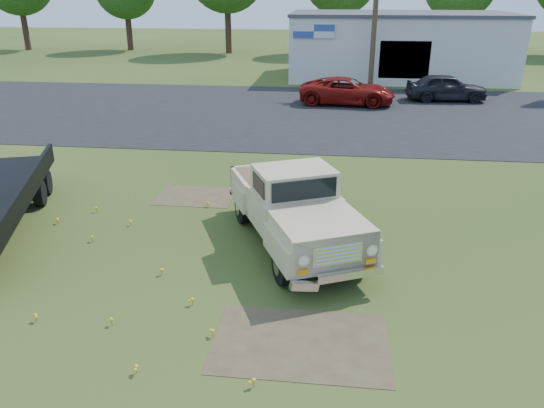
{
  "coord_description": "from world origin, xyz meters",
  "views": [
    {
      "loc": [
        1.88,
        -10.5,
        5.63
      ],
      "look_at": [
        0.54,
        1.0,
        0.9
      ],
      "focal_mm": 35.0,
      "sensor_mm": 36.0,
      "label": 1
    }
  ],
  "objects": [
    {
      "name": "ground",
      "position": [
        0.0,
        0.0,
        0.0
      ],
      "size": [
        140.0,
        140.0,
        0.0
      ],
      "primitive_type": "plane",
      "color": "#2A4014",
      "rests_on": "ground"
    },
    {
      "name": "asphalt_lot",
      "position": [
        0.0,
        15.0,
        0.0
      ],
      "size": [
        90.0,
        14.0,
        0.02
      ],
      "primitive_type": "cube",
      "color": "black",
      "rests_on": "ground"
    },
    {
      "name": "dirt_patch_a",
      "position": [
        1.5,
        -3.0,
        0.0
      ],
      "size": [
        3.0,
        2.0,
        0.01
      ],
      "primitive_type": "cube",
      "color": "#493927",
      "rests_on": "ground"
    },
    {
      "name": "dirt_patch_b",
      "position": [
        -2.0,
        3.5,
        0.0
      ],
      "size": [
        2.2,
        1.6,
        0.01
      ],
      "primitive_type": "cube",
      "color": "#493927",
      "rests_on": "ground"
    },
    {
      "name": "commercial_building",
      "position": [
        6.0,
        26.99,
        2.1
      ],
      "size": [
        14.2,
        8.2,
        4.15
      ],
      "color": "silver",
      "rests_on": "ground"
    },
    {
      "name": "utility_pole_mid",
      "position": [
        4.0,
        22.0,
        4.6
      ],
      "size": [
        1.6,
        0.3,
        9.0
      ],
      "color": "#493722",
      "rests_on": "ground"
    },
    {
      "name": "vintage_pickup_truck",
      "position": [
        1.08,
        0.74,
        0.95
      ],
      "size": [
        4.02,
        5.63,
        1.91
      ],
      "primitive_type": null,
      "rotation": [
        0.0,
        0.0,
        0.42
      ],
      "color": "tan",
      "rests_on": "ground"
    },
    {
      "name": "red_pickup",
      "position": [
        2.53,
        17.28,
        0.68
      ],
      "size": [
        5.02,
        2.63,
        1.35
      ],
      "primitive_type": "imported",
      "rotation": [
        0.0,
        0.0,
        1.49
      ],
      "color": "maroon",
      "rests_on": "ground"
    },
    {
      "name": "dark_sedan",
      "position": [
        7.79,
        18.8,
        0.71
      ],
      "size": [
        4.25,
        1.91,
        1.42
      ],
      "primitive_type": "imported",
      "rotation": [
        0.0,
        0.0,
        1.63
      ],
      "color": "black",
      "rests_on": "ground"
    }
  ]
}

